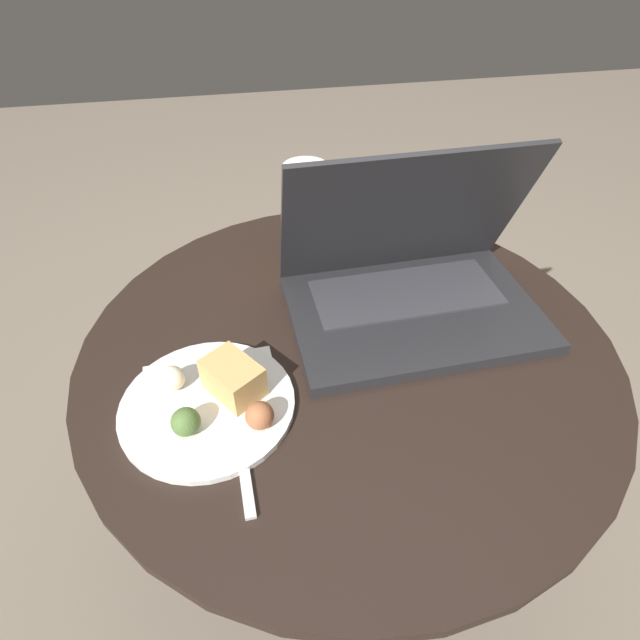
% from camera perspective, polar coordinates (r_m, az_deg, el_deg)
% --- Properties ---
extents(ground_plane, '(6.00, 6.00, 0.00)m').
position_cam_1_polar(ground_plane, '(1.18, 2.07, -22.40)').
color(ground_plane, '#726656').
extents(table, '(0.76, 0.76, 0.56)m').
position_cam_1_polar(table, '(0.83, 2.77, -9.75)').
color(table, '#515156').
rests_on(table, ground_plane).
extents(napkin, '(0.18, 0.13, 0.00)m').
position_cam_1_polar(napkin, '(0.66, -12.36, -7.78)').
color(napkin, white).
rests_on(napkin, table).
extents(laptop, '(0.37, 0.26, 0.24)m').
position_cam_1_polar(laptop, '(0.75, 10.30, 4.51)').
color(laptop, '#232326').
rests_on(laptop, table).
extents(beer_glass, '(0.07, 0.07, 0.18)m').
position_cam_1_polar(beer_glass, '(0.81, -1.57, 11.38)').
color(beer_glass, gold).
rests_on(beer_glass, table).
extents(snack_plate, '(0.22, 0.22, 0.05)m').
position_cam_1_polar(snack_plate, '(0.64, -12.06, -8.79)').
color(snack_plate, silver).
rests_on(snack_plate, table).
extents(fork, '(0.03, 0.16, 0.00)m').
position_cam_1_polar(fork, '(0.61, -9.08, -13.78)').
color(fork, silver).
rests_on(fork, table).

